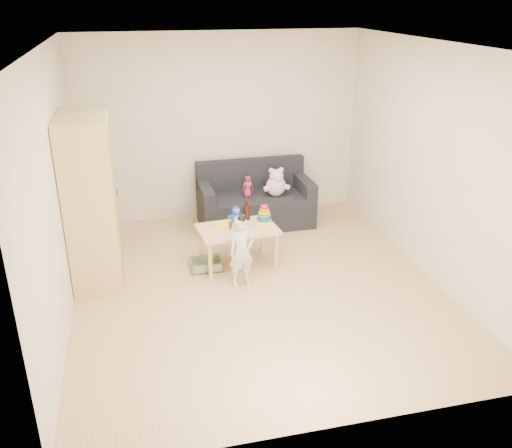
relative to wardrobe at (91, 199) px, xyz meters
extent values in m
plane|color=tan|center=(1.73, -0.69, -0.94)|extent=(4.50, 4.50, 0.00)
plane|color=white|center=(1.73, -0.69, 1.66)|extent=(4.50, 4.50, 0.00)
plane|color=beige|center=(1.73, 1.56, 0.36)|extent=(4.00, 0.00, 4.00)
plane|color=beige|center=(1.73, -2.94, 0.36)|extent=(4.00, 0.00, 4.00)
plane|color=beige|center=(-0.27, -0.69, 0.36)|extent=(0.00, 4.50, 4.50)
plane|color=beige|center=(3.73, -0.69, 0.36)|extent=(0.00, 4.50, 4.50)
cube|color=#EBC481|center=(0.00, 0.00, 0.00)|extent=(0.52, 1.05, 1.88)
cube|color=black|center=(2.12, 1.05, -0.72)|extent=(1.58, 0.81, 0.44)
cube|color=#E5AC7E|center=(1.63, -0.12, -0.70)|extent=(0.98, 0.67, 0.49)
imported|color=silver|center=(1.57, -0.61, -0.54)|extent=(0.33, 0.25, 0.80)
imported|color=#C62554|center=(2.00, 1.00, -0.35)|extent=(0.16, 0.12, 0.30)
cylinder|color=#F0FC0D|center=(1.98, 0.00, -0.45)|extent=(0.17, 0.17, 0.02)
cylinder|color=silver|center=(1.98, 0.00, -0.35)|extent=(0.02, 0.02, 0.20)
torus|color=#0E3AE3|center=(1.98, 0.00, -0.42)|extent=(0.18, 0.18, 0.04)
torus|color=#269D18|center=(1.98, 0.00, -0.38)|extent=(0.16, 0.16, 0.04)
torus|color=#BFCE0A|center=(1.98, 0.00, -0.34)|extent=(0.14, 0.14, 0.04)
torus|color=#CA690A|center=(1.98, 0.00, -0.30)|extent=(0.12, 0.12, 0.04)
torus|color=red|center=(1.98, 0.00, -0.26)|extent=(0.10, 0.10, 0.03)
cylinder|color=black|center=(1.79, 0.11, -0.36)|extent=(0.09, 0.09, 0.20)
cylinder|color=black|center=(1.79, 0.11, -0.24)|extent=(0.04, 0.04, 0.05)
cylinder|color=black|center=(1.79, 0.11, -0.21)|extent=(0.05, 0.05, 0.02)
cube|color=yellow|center=(1.46, -0.01, -0.45)|extent=(0.19, 0.19, 0.01)
camera|label=1|loc=(0.48, -5.90, 2.11)|focal=38.00mm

